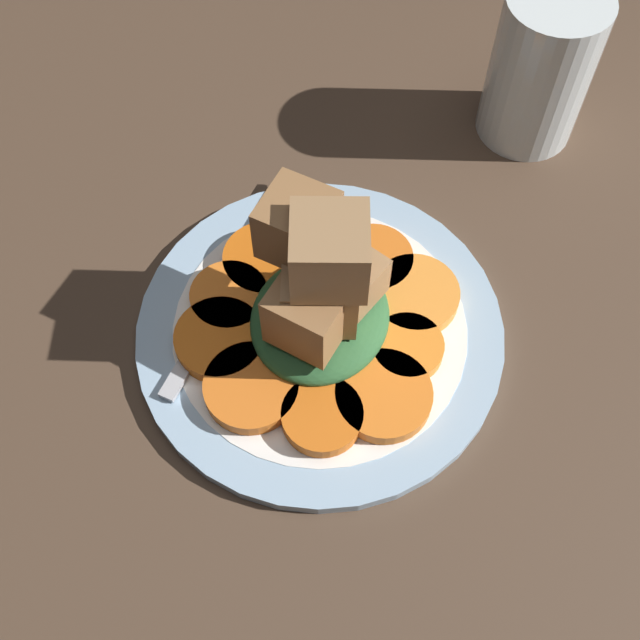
# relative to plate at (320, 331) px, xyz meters

# --- Properties ---
(table_slab) EXTENTS (1.20, 1.20, 0.02)m
(table_slab) POSITION_rel_plate_xyz_m (0.00, 0.00, -0.02)
(table_slab) COLOR #4C3828
(table_slab) RESTS_ON ground
(plate) EXTENTS (0.25, 0.25, 0.01)m
(plate) POSITION_rel_plate_xyz_m (0.00, 0.00, 0.00)
(plate) COLOR #99B7D1
(plate) RESTS_ON table_slab
(carrot_slice_0) EXTENTS (0.06, 0.06, 0.01)m
(carrot_slice_0) POSITION_rel_plate_xyz_m (-0.06, 0.01, 0.01)
(carrot_slice_0) COLOR orange
(carrot_slice_0) RESTS_ON plate
(carrot_slice_1) EXTENTS (0.06, 0.06, 0.01)m
(carrot_slice_1) POSITION_rel_plate_xyz_m (-0.06, -0.02, 0.01)
(carrot_slice_1) COLOR orange
(carrot_slice_1) RESTS_ON plate
(carrot_slice_2) EXTENTS (0.06, 0.06, 0.01)m
(carrot_slice_2) POSITION_rel_plate_xyz_m (-0.03, -0.06, 0.01)
(carrot_slice_2) COLOR #D56013
(carrot_slice_2) RESTS_ON plate
(carrot_slice_3) EXTENTS (0.05, 0.05, 0.01)m
(carrot_slice_3) POSITION_rel_plate_xyz_m (0.01, -0.07, 0.01)
(carrot_slice_3) COLOR orange
(carrot_slice_3) RESTS_ON plate
(carrot_slice_4) EXTENTS (0.06, 0.06, 0.01)m
(carrot_slice_4) POSITION_rel_plate_xyz_m (0.04, -0.06, 0.01)
(carrot_slice_4) COLOR orange
(carrot_slice_4) RESTS_ON plate
(carrot_slice_5) EXTENTS (0.06, 0.06, 0.01)m
(carrot_slice_5) POSITION_rel_plate_xyz_m (0.06, -0.02, 0.01)
(carrot_slice_5) COLOR orange
(carrot_slice_5) RESTS_ON plate
(carrot_slice_6) EXTENTS (0.05, 0.05, 0.01)m
(carrot_slice_6) POSITION_rel_plate_xyz_m (0.06, 0.03, 0.01)
(carrot_slice_6) COLOR orange
(carrot_slice_6) RESTS_ON plate
(carrot_slice_7) EXTENTS (0.06, 0.06, 0.01)m
(carrot_slice_7) POSITION_rel_plate_xyz_m (0.03, 0.06, 0.01)
(carrot_slice_7) COLOR orange
(carrot_slice_7) RESTS_ON plate
(carrot_slice_8) EXTENTS (0.05, 0.05, 0.01)m
(carrot_slice_8) POSITION_rel_plate_xyz_m (-0.01, 0.06, 0.01)
(carrot_slice_8) COLOR orange
(carrot_slice_8) RESTS_ON plate
(carrot_slice_9) EXTENTS (0.06, 0.06, 0.01)m
(carrot_slice_9) POSITION_rel_plate_xyz_m (-0.05, 0.05, 0.01)
(carrot_slice_9) COLOR orange
(carrot_slice_9) RESTS_ON plate
(center_pile) EXTENTS (0.10, 0.09, 0.12)m
(center_pile) POSITION_rel_plate_xyz_m (-0.00, -0.00, 0.05)
(center_pile) COLOR #2D6033
(center_pile) RESTS_ON plate
(fork) EXTENTS (0.20, 0.02, 0.00)m
(fork) POSITION_rel_plate_xyz_m (-0.02, -0.07, 0.01)
(fork) COLOR #B2B2B7
(fork) RESTS_ON plate
(water_glass) EXTENTS (0.08, 0.08, 0.12)m
(water_glass) POSITION_rel_plate_xyz_m (-0.24, 0.08, 0.06)
(water_glass) COLOR silver
(water_glass) RESTS_ON table_slab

